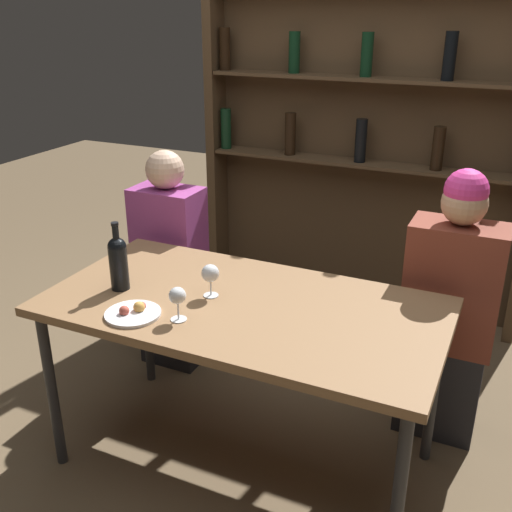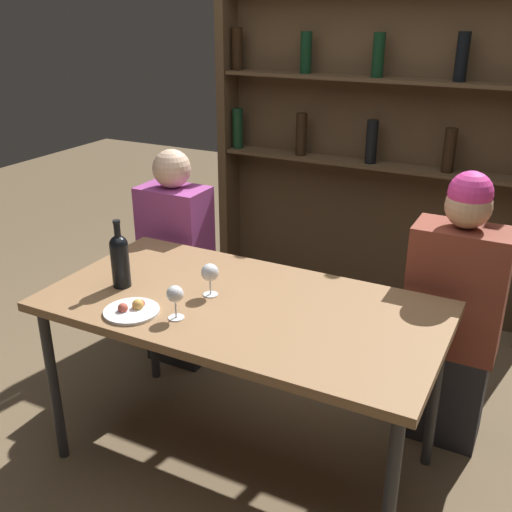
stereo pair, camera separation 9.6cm
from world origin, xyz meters
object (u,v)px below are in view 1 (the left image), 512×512
(wine_bottle, at_px, (118,260))
(wine_glass_0, at_px, (210,274))
(seated_person_left, at_px, (171,267))
(seated_person_right, at_px, (449,315))
(food_plate_0, at_px, (133,312))
(wine_glass_1, at_px, (177,297))

(wine_bottle, distance_m, wine_glass_0, 0.38)
(seated_person_left, distance_m, seated_person_right, 1.41)
(food_plate_0, bearing_deg, wine_glass_0, 54.14)
(wine_glass_0, distance_m, seated_person_left, 0.86)
(wine_bottle, distance_m, food_plate_0, 0.27)
(wine_glass_1, xyz_separation_m, seated_person_right, (0.86, 0.79, -0.27))
(wine_glass_0, bearing_deg, food_plate_0, -125.86)
(wine_bottle, xyz_separation_m, food_plate_0, (0.18, -0.17, -0.11))
(wine_glass_0, height_order, food_plate_0, wine_glass_0)
(seated_person_left, bearing_deg, wine_bottle, -73.67)
(wine_bottle, bearing_deg, food_plate_0, -42.63)
(food_plate_0, distance_m, seated_person_right, 1.34)
(wine_bottle, relative_size, seated_person_left, 0.24)
(wine_bottle, height_order, wine_glass_1, wine_bottle)
(wine_glass_0, xyz_separation_m, seated_person_left, (-0.56, 0.57, -0.30))
(wine_glass_1, xyz_separation_m, seated_person_left, (-0.55, 0.79, -0.30))
(wine_glass_1, height_order, seated_person_right, seated_person_right)
(wine_glass_1, xyz_separation_m, food_plate_0, (-0.17, -0.04, -0.08))
(wine_glass_1, bearing_deg, wine_glass_0, 86.53)
(wine_bottle, xyz_separation_m, wine_glass_1, (0.35, -0.13, -0.03))
(wine_bottle, bearing_deg, wine_glass_1, -19.83)
(seated_person_right, bearing_deg, wine_glass_1, -137.56)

